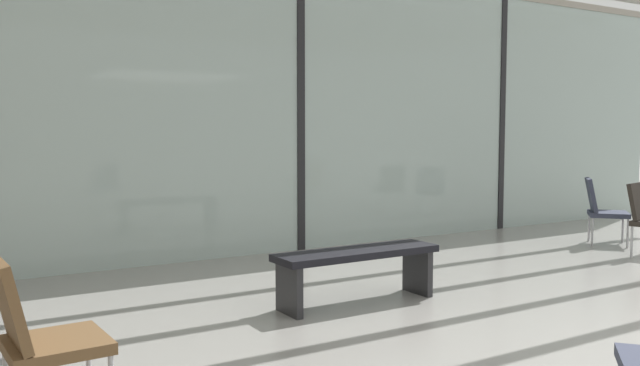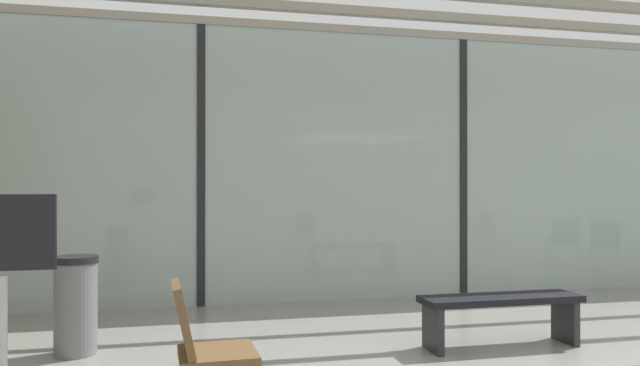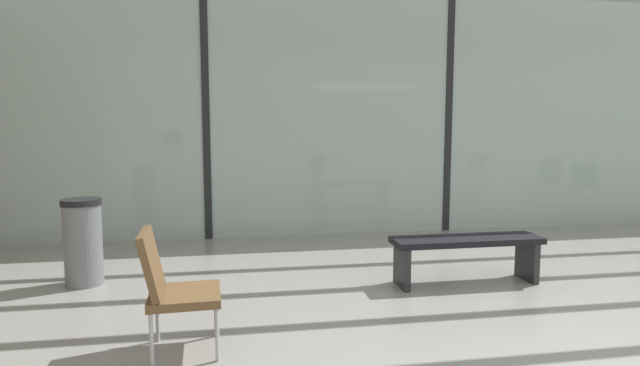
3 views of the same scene
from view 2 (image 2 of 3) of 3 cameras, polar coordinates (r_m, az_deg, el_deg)
The scene contains 7 objects.
glass_curtain_wall at distance 8.39m, azimuth 13.36°, elevation 1.49°, with size 14.00×0.08×3.47m, color #A3B7B2.
window_mullion_0 at distance 7.53m, azimuth -11.27°, elevation 1.69°, with size 0.10×0.12×3.47m, color black.
window_mullion_1 at distance 8.39m, azimuth 13.36°, elevation 1.49°, with size 0.10×0.12×3.47m, color black.
parked_airplane at distance 13.59m, azimuth 7.16°, elevation 1.97°, with size 13.96×4.02×4.02m.
lounge_chair_0 at distance 3.97m, azimuth -11.04°, elevation -14.59°, with size 0.55×0.50×0.87m.
waiting_bench at distance 5.84m, azimuth 16.85°, elevation -11.25°, with size 1.50×0.41×0.47m.
trash_bin at distance 5.75m, azimuth -22.23°, elevation -10.70°, with size 0.38×0.38×0.86m.
Camera 2 is at (-3.72, -2.32, 1.47)m, focal length 33.60 mm.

